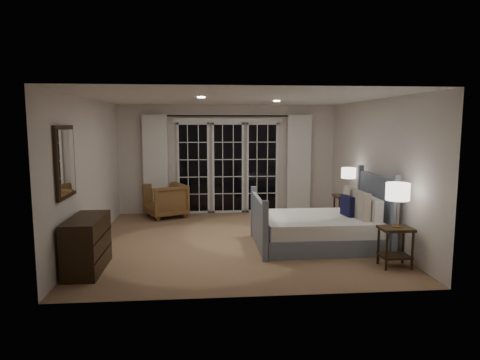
{
  "coord_description": "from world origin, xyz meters",
  "views": [
    {
      "loc": [
        -0.6,
        -7.39,
        2.06
      ],
      "look_at": [
        0.09,
        0.32,
        1.05
      ],
      "focal_mm": 32.0,
      "sensor_mm": 36.0,
      "label": 1
    }
  ],
  "objects": [
    {
      "name": "curtain_rod",
      "position": [
        0.0,
        2.4,
        2.25
      ],
      "size": [
        3.5,
        0.03,
        0.03
      ],
      "primitive_type": "cylinder",
      "rotation": [
        0.0,
        1.57,
        0.0
      ],
      "color": "black",
      "rests_on": "wall_back"
    },
    {
      "name": "lamp_left",
      "position": [
        2.18,
        -1.6,
        1.1
      ],
      "size": [
        0.33,
        0.33,
        0.64
      ],
      "color": "#A97443",
      "rests_on": "nightstand_left"
    },
    {
      "name": "french_doors",
      "position": [
        0.0,
        2.46,
        1.09
      ],
      "size": [
        2.5,
        0.04,
        2.2
      ],
      "color": "black",
      "rests_on": "wall_back"
    },
    {
      "name": "wall_front",
      "position": [
        0.0,
        -2.5,
        1.25
      ],
      "size": [
        5.0,
        0.02,
        2.5
      ],
      "primitive_type": "cube",
      "color": "silver",
      "rests_on": "floor"
    },
    {
      "name": "downlight_a",
      "position": [
        0.8,
        0.6,
        2.49
      ],
      "size": [
        0.12,
        0.12,
        0.01
      ],
      "primitive_type": "cylinder",
      "color": "white",
      "rests_on": "ceiling"
    },
    {
      "name": "lamp_right",
      "position": [
        2.27,
        0.72,
        1.1
      ],
      "size": [
        0.28,
        0.28,
        0.54
      ],
      "color": "#A97443",
      "rests_on": "nightstand_right"
    },
    {
      "name": "mirror",
      "position": [
        -2.47,
        -1.37,
        1.55
      ],
      "size": [
        0.05,
        0.85,
        1.0
      ],
      "color": "black",
      "rests_on": "wall_left"
    },
    {
      "name": "wall_left",
      "position": [
        -2.5,
        0.0,
        1.25
      ],
      "size": [
        0.02,
        5.0,
        2.5
      ],
      "primitive_type": "cube",
      "color": "silver",
      "rests_on": "floor"
    },
    {
      "name": "bed",
      "position": [
        1.42,
        -0.42,
        0.31
      ],
      "size": [
        2.08,
        1.49,
        1.21
      ],
      "color": "slate",
      "rests_on": "floor"
    },
    {
      "name": "downlight_b",
      "position": [
        -0.6,
        -0.4,
        2.49
      ],
      "size": [
        0.12,
        0.12,
        0.01
      ],
      "primitive_type": "cylinder",
      "color": "white",
      "rests_on": "ceiling"
    },
    {
      "name": "armchair",
      "position": [
        -1.42,
        2.1,
        0.38
      ],
      "size": [
        1.09,
        1.08,
        0.75
      ],
      "primitive_type": "imported",
      "rotation": [
        0.0,
        0.0,
        -1.13
      ],
      "color": "brown",
      "rests_on": "floor"
    },
    {
      "name": "curtain_left",
      "position": [
        -1.65,
        2.38,
        1.15
      ],
      "size": [
        0.55,
        0.1,
        2.25
      ],
      "primitive_type": "cube",
      "color": "white",
      "rests_on": "curtain_rod"
    },
    {
      "name": "curtain_right",
      "position": [
        1.65,
        2.38,
        1.15
      ],
      "size": [
        0.55,
        0.1,
        2.25
      ],
      "primitive_type": "cube",
      "color": "white",
      "rests_on": "curtain_rod"
    },
    {
      "name": "dresser",
      "position": [
        -2.23,
        -1.37,
        0.38
      ],
      "size": [
        0.46,
        1.08,
        0.77
      ],
      "color": "black",
      "rests_on": "floor"
    },
    {
      "name": "ceiling",
      "position": [
        0.0,
        0.0,
        2.5
      ],
      "size": [
        5.0,
        5.0,
        0.0
      ],
      "primitive_type": "plane",
      "rotation": [
        3.14,
        0.0,
        0.0
      ],
      "color": "silver",
      "rests_on": "wall_back"
    },
    {
      "name": "nightstand_right",
      "position": [
        2.27,
        0.72,
        0.44
      ],
      "size": [
        0.52,
        0.41,
        0.67
      ],
      "color": "black",
      "rests_on": "floor"
    },
    {
      "name": "floor",
      "position": [
        0.0,
        0.0,
        0.0
      ],
      "size": [
        5.0,
        5.0,
        0.0
      ],
      "primitive_type": "plane",
      "color": "#91744E",
      "rests_on": "ground"
    },
    {
      "name": "nightstand_left",
      "position": [
        2.18,
        -1.6,
        0.38
      ],
      "size": [
        0.45,
        0.36,
        0.59
      ],
      "color": "black",
      "rests_on": "floor"
    },
    {
      "name": "wall_right",
      "position": [
        2.5,
        0.0,
        1.25
      ],
      "size": [
        0.02,
        5.0,
        2.5
      ],
      "primitive_type": "cube",
      "color": "silver",
      "rests_on": "floor"
    },
    {
      "name": "wall_back",
      "position": [
        0.0,
        2.5,
        1.25
      ],
      "size": [
        5.0,
        0.02,
        2.5
      ],
      "primitive_type": "cube",
      "color": "silver",
      "rests_on": "floor"
    }
  ]
}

